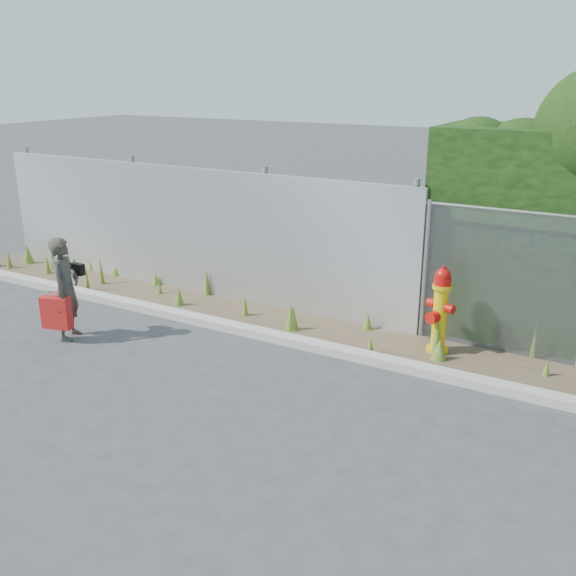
% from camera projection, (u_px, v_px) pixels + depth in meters
% --- Properties ---
extents(ground, '(80.00, 80.00, 0.00)m').
position_uv_depth(ground, '(251.00, 406.00, 7.51)').
color(ground, '#3B3B3E').
rests_on(ground, ground).
extents(curb, '(16.00, 0.22, 0.12)m').
position_uv_depth(curb, '(321.00, 347.00, 8.98)').
color(curb, '#A69E96').
rests_on(curb, ground).
extents(weed_strip, '(16.00, 1.30, 0.55)m').
position_uv_depth(weed_strip, '(363.00, 331.00, 9.35)').
color(weed_strip, '#4D3C2C').
rests_on(weed_strip, ground).
extents(corrugated_fence, '(8.50, 0.21, 2.30)m').
position_uv_depth(corrugated_fence, '(187.00, 230.00, 11.16)').
color(corrugated_fence, silver).
rests_on(corrugated_fence, ground).
extents(fire_hydrant, '(0.42, 0.38, 1.26)m').
position_uv_depth(fire_hydrant, '(440.00, 311.00, 8.77)').
color(fire_hydrant, '#DDB30B').
rests_on(fire_hydrant, ground).
extents(woman, '(0.54, 0.65, 1.51)m').
position_uv_depth(woman, '(66.00, 289.00, 9.22)').
color(woman, '#0D5540').
rests_on(woman, ground).
extents(red_tote_bag, '(0.42, 0.16, 0.56)m').
position_uv_depth(red_tote_bag, '(56.00, 313.00, 9.17)').
color(red_tote_bag, '#9F2609').
extents(black_shoulder_bag, '(0.23, 0.09, 0.17)m').
position_uv_depth(black_shoulder_bag, '(78.00, 269.00, 9.36)').
color(black_shoulder_bag, black).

